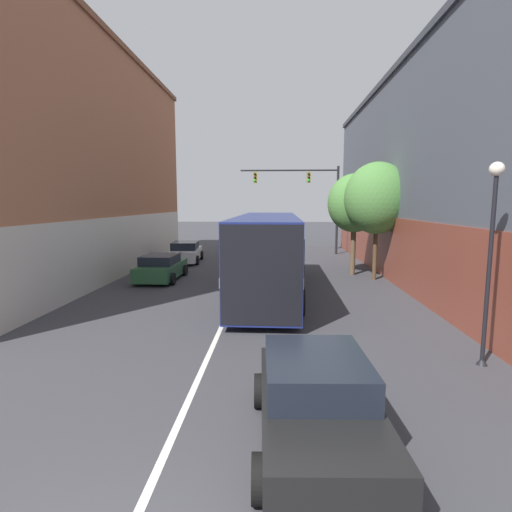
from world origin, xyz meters
TOP-DOWN VIEW (x-y plane):
  - lane_center_line at (0.00, 15.97)m, footprint 0.14×43.94m
  - building_left_brick at (-9.56, 18.48)m, footprint 6.42×23.27m
  - building_right_storefront at (10.50, 18.23)m, footprint 6.30×29.56m
  - bus at (1.34, 14.28)m, footprint 2.90×11.47m
  - hatchback_foreground at (2.41, 3.23)m, footprint 2.20×4.06m
  - parked_car_left_near at (-4.14, 16.91)m, footprint 2.06×4.01m
  - parked_car_left_mid at (-4.30, 23.12)m, footprint 2.25×4.22m
  - traffic_signal_gantry at (4.19, 27.93)m, footprint 7.47×0.36m
  - street_lamp at (6.75, 6.65)m, footprint 0.33×0.33m
  - street_tree_near at (6.76, 17.57)m, footprint 3.26×2.94m
  - street_tree_far at (5.90, 18.91)m, footprint 2.86×2.57m

SIDE VIEW (x-z plane):
  - lane_center_line at x=0.00m, z-range 0.00..0.01m
  - parked_car_left_near at x=-4.14m, z-range -0.03..1.29m
  - parked_car_left_mid at x=-4.30m, z-range -0.03..1.34m
  - hatchback_foreground at x=2.41m, z-range -0.03..1.40m
  - bus at x=1.34m, z-range 0.21..3.57m
  - street_lamp at x=6.75m, z-range 0.47..5.32m
  - street_tree_far at x=5.90m, z-range 1.15..6.62m
  - street_tree_near at x=6.76m, z-range 1.17..7.11m
  - traffic_signal_gantry at x=4.19m, z-range 1.46..8.12m
  - building_right_storefront at x=10.50m, z-range 0.11..10.73m
  - building_left_brick at x=-9.56m, z-range 0.10..12.40m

